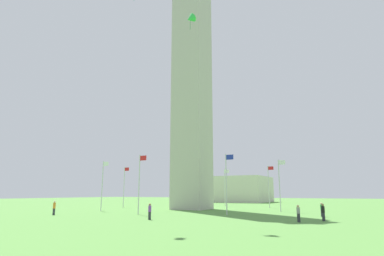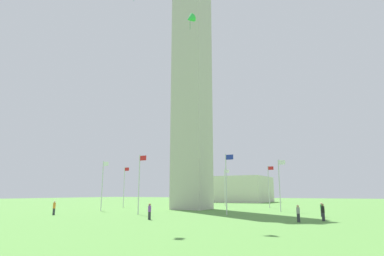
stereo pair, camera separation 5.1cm
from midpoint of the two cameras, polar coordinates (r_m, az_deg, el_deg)
name	(u,v)px [view 2 (the right image)]	position (r m, az deg, el deg)	size (l,w,h in m)	color
ground_plane	(192,209)	(55.70, 0.03, -14.38)	(260.00, 260.00, 0.00)	#548C3D
obelisk_monument	(192,68)	(60.11, 0.02, 10.70)	(5.61, 5.61, 51.00)	#B7B2A8
flagpole_n	(280,183)	(50.42, 15.48, -9.42)	(1.12, 0.14, 7.74)	silver
flagpole_ne	(269,185)	(61.70, 13.65, -9.83)	(1.12, 0.14, 7.74)	silver
flagpole_e	(225,186)	(69.18, 5.96, -10.24)	(1.12, 0.14, 7.74)	silver
flagpole_se	(172,186)	(70.02, -3.59, -10.30)	(1.12, 0.14, 7.74)	silver
flagpole_s	(124,185)	(63.97, -12.02, -9.95)	(1.12, 0.14, 7.74)	silver
flagpole_sw	(103,183)	(53.16, -15.70, -9.50)	(1.12, 0.14, 7.74)	silver
flagpole_w	(139,181)	(42.99, -9.37, -9.39)	(1.12, 0.14, 7.74)	silver
flagpole_nw	(227,181)	(41.60, 6.25, -9.40)	(1.12, 0.14, 7.74)	silver
person_orange_shirt	(54,208)	(45.21, -23.45, -13.00)	(0.32, 0.32, 1.75)	#2D2D38
person_purple_shirt	(150,212)	(34.65, -7.58, -14.62)	(0.32, 0.32, 1.66)	#2D2D38
person_black_shirt	(323,212)	(35.18, 22.48, -13.80)	(0.32, 0.32, 1.69)	#2D2D38
person_green_shirt	(322,210)	(41.35, 22.27, -13.39)	(0.32, 0.32, 1.64)	#2D2D38
person_gray_shirt	(298,214)	(33.03, 18.55, -14.34)	(0.32, 0.32, 1.61)	#2D2D38
kite_green_delta	(190,19)	(37.99, -0.31, 19.00)	(1.50, 1.58, 1.98)	green
distant_building	(226,189)	(102.06, 6.09, -10.90)	(26.02, 16.85, 7.59)	beige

